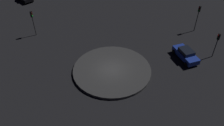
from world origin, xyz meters
name	(u,v)px	position (x,y,z in m)	size (l,w,h in m)	color
ground_plane	(112,71)	(0.00, 0.00, 0.00)	(117.55, 117.55, 0.00)	black
roundabout_island	(112,70)	(0.00, 0.00, 0.17)	(10.08, 10.08, 0.34)	#383838
car_blue	(186,54)	(-4.99, -9.11, 0.78)	(4.51, 3.23, 1.51)	#1E38A5
traffic_light_southwest	(217,41)	(-7.32, -12.30, 2.66)	(0.37, 0.40, 3.72)	#2D2D2D
traffic_light_east	(32,19)	(14.51, 2.84, 2.91)	(0.38, 0.34, 4.09)	#2D2D2D
traffic_light_south	(198,14)	(-1.89, -16.51, 3.06)	(0.32, 0.37, 4.31)	#2D2D2D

